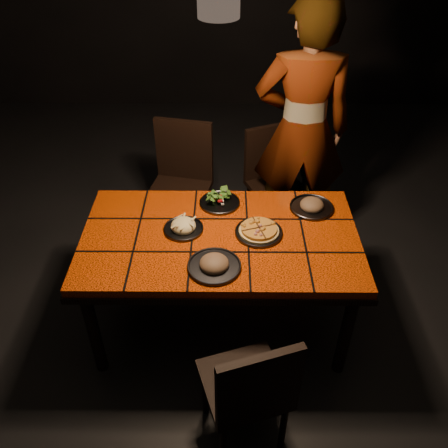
{
  "coord_description": "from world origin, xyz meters",
  "views": [
    {
      "loc": [
        0.04,
        -2.11,
        2.49
      ],
      "look_at": [
        0.02,
        0.01,
        0.82
      ],
      "focal_mm": 38.0,
      "sensor_mm": 36.0,
      "label": 1
    }
  ],
  "objects_px": {
    "chair_near": "(250,389)",
    "plate_pizza": "(259,231)",
    "chair_far_right": "(273,175)",
    "plate_pasta": "(183,227)",
    "diner": "(302,131)",
    "dining_table": "(220,245)",
    "chair_far_left": "(181,177)"
  },
  "relations": [
    {
      "from": "chair_near",
      "to": "diner",
      "type": "relative_size",
      "value": 0.46
    },
    {
      "from": "dining_table",
      "to": "plate_pizza",
      "type": "relative_size",
      "value": 5.54
    },
    {
      "from": "chair_near",
      "to": "diner",
      "type": "xyz_separation_m",
      "value": [
        0.41,
        1.77,
        0.44
      ]
    },
    {
      "from": "plate_pasta",
      "to": "dining_table",
      "type": "bearing_deg",
      "value": -11.66
    },
    {
      "from": "chair_near",
      "to": "plate_pizza",
      "type": "xyz_separation_m",
      "value": [
        0.07,
        0.85,
        0.27
      ]
    },
    {
      "from": "plate_pasta",
      "to": "diner",
      "type": "bearing_deg",
      "value": 48.62
    },
    {
      "from": "chair_far_right",
      "to": "plate_pasta",
      "type": "distance_m",
      "value": 1.2
    },
    {
      "from": "dining_table",
      "to": "chair_far_left",
      "type": "xyz_separation_m",
      "value": [
        -0.31,
        0.93,
        -0.12
      ]
    },
    {
      "from": "dining_table",
      "to": "diner",
      "type": "bearing_deg",
      "value": 58.66
    },
    {
      "from": "plate_pizza",
      "to": "plate_pasta",
      "type": "distance_m",
      "value": 0.44
    },
    {
      "from": "chair_near",
      "to": "plate_pizza",
      "type": "relative_size",
      "value": 2.98
    },
    {
      "from": "chair_far_left",
      "to": "diner",
      "type": "xyz_separation_m",
      "value": [
        0.87,
        0.0,
        0.38
      ]
    },
    {
      "from": "chair_near",
      "to": "chair_far_left",
      "type": "xyz_separation_m",
      "value": [
        -0.46,
        1.76,
        0.05
      ]
    },
    {
      "from": "dining_table",
      "to": "plate_pasta",
      "type": "xyz_separation_m",
      "value": [
        -0.21,
        0.04,
        0.1
      ]
    },
    {
      "from": "chair_far_left",
      "to": "plate_pasta",
      "type": "bearing_deg",
      "value": -71.94
    },
    {
      "from": "chair_far_right",
      "to": "plate_pasta",
      "type": "height_order",
      "value": "chair_far_right"
    },
    {
      "from": "dining_table",
      "to": "plate_pizza",
      "type": "distance_m",
      "value": 0.24
    },
    {
      "from": "chair_far_right",
      "to": "chair_near",
      "type": "bearing_deg",
      "value": -120.84
    },
    {
      "from": "chair_near",
      "to": "plate_pasta",
      "type": "bearing_deg",
      "value": -85.72
    },
    {
      "from": "plate_pasta",
      "to": "chair_far_right",
      "type": "bearing_deg",
      "value": 58.54
    },
    {
      "from": "diner",
      "to": "chair_far_right",
      "type": "bearing_deg",
      "value": -32.3
    },
    {
      "from": "chair_near",
      "to": "chair_far_right",
      "type": "relative_size",
      "value": 0.99
    },
    {
      "from": "dining_table",
      "to": "plate_pasta",
      "type": "relative_size",
      "value": 6.92
    },
    {
      "from": "dining_table",
      "to": "chair_near",
      "type": "bearing_deg",
      "value": -79.74
    },
    {
      "from": "diner",
      "to": "plate_pizza",
      "type": "bearing_deg",
      "value": 70.83
    },
    {
      "from": "dining_table",
      "to": "diner",
      "type": "relative_size",
      "value": 0.86
    },
    {
      "from": "dining_table",
      "to": "plate_pasta",
      "type": "bearing_deg",
      "value": 168.34
    },
    {
      "from": "plate_pizza",
      "to": "plate_pasta",
      "type": "relative_size",
      "value": 1.25
    },
    {
      "from": "chair_far_left",
      "to": "plate_pizza",
      "type": "bearing_deg",
      "value": -47.77
    },
    {
      "from": "plate_pasta",
      "to": "chair_far_left",
      "type": "bearing_deg",
      "value": 96.01
    },
    {
      "from": "chair_far_right",
      "to": "diner",
      "type": "distance_m",
      "value": 0.48
    },
    {
      "from": "plate_pizza",
      "to": "plate_pasta",
      "type": "height_order",
      "value": "plate_pasta"
    }
  ]
}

